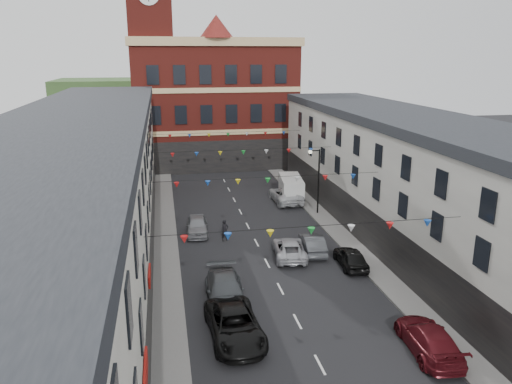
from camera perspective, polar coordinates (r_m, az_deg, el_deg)
ground at (r=31.61m, az=2.81°, el=-11.00°), size 160.00×160.00×0.00m
pavement_left at (r=32.64m, az=-10.09°, el=-10.19°), size 1.80×64.00×0.15m
pavement_right at (r=35.37m, az=13.09°, el=-8.28°), size 1.80×64.00×0.15m
terrace_left at (r=30.22m, az=-19.83°, el=-2.27°), size 8.40×56.00×10.70m
terrace_right at (r=35.20m, az=21.52°, el=-0.83°), size 8.40×56.00×9.70m
civic_building at (r=66.05m, az=-4.87°, el=10.25°), size 20.60×13.30×18.50m
clock_tower at (r=62.49m, az=-11.85°, el=15.94°), size 5.60×5.60×30.00m
distant_hill at (r=89.99m, az=-9.02°, el=9.49°), size 40.00×14.00×10.00m
street_lamp at (r=44.73m, az=6.89°, el=2.21°), size 1.10×0.36×6.00m
car_left_c at (r=26.29m, az=-2.45°, el=-14.96°), size 2.82×5.63×1.53m
car_left_d at (r=29.69m, az=-3.56°, el=-11.17°), size 2.37×5.44×1.56m
car_left_e at (r=40.66m, az=-6.75°, el=-3.82°), size 1.94×4.31×1.44m
car_right_c at (r=26.62m, az=19.13°, el=-15.58°), size 2.47×5.14×1.44m
car_right_d at (r=34.95m, az=10.78°, el=-7.36°), size 1.82×4.07×1.36m
car_right_e at (r=36.93m, az=6.46°, el=-5.90°), size 1.84×4.27×1.37m
car_right_f at (r=49.02m, az=3.41°, el=-0.33°), size 2.64×5.49×1.51m
moving_car at (r=36.00m, az=3.84°, el=-6.47°), size 2.76×4.92×1.30m
white_van at (r=49.83m, az=4.02°, el=0.39°), size 2.66×5.41×2.30m
pedestrian at (r=38.93m, az=-3.58°, el=-4.42°), size 0.72×0.59×1.70m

